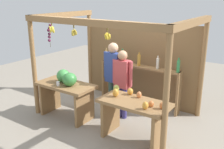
# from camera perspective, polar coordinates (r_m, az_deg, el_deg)

# --- Properties ---
(ground_plane) EXTENTS (12.00, 12.00, 0.00)m
(ground_plane) POSITION_cam_1_polar(r_m,az_deg,el_deg) (6.00, 1.05, -8.63)
(ground_plane) COLOR gray
(ground_plane) RESTS_ON ground
(market_stall) EXTENTS (3.20, 2.04, 2.20)m
(market_stall) POSITION_cam_1_polar(r_m,az_deg,el_deg) (5.92, 3.38, 4.32)
(market_stall) COLOR olive
(market_stall) RESTS_ON ground
(fruit_counter_left) EXTENTS (1.29, 0.64, 1.05)m
(fruit_counter_left) POSITION_cam_1_polar(r_m,az_deg,el_deg) (5.71, -10.00, -2.98)
(fruit_counter_left) COLOR olive
(fruit_counter_left) RESTS_ON ground
(fruit_counter_right) EXTENTS (1.29, 0.64, 0.93)m
(fruit_counter_right) POSITION_cam_1_polar(r_m,az_deg,el_deg) (4.81, 4.79, -7.97)
(fruit_counter_right) COLOR olive
(fruit_counter_right) RESTS_ON ground
(bottle_shelf_unit) EXTENTS (2.05, 0.22, 1.36)m
(bottle_shelf_unit) POSITION_cam_1_polar(r_m,az_deg,el_deg) (6.22, 5.89, 0.05)
(bottle_shelf_unit) COLOR olive
(bottle_shelf_unit) RESTS_ON ground
(vendor_man) EXTENTS (0.48, 0.22, 1.63)m
(vendor_man) POSITION_cam_1_polar(r_m,az_deg,el_deg) (5.70, 0.26, 0.53)
(vendor_man) COLOR #39574F
(vendor_man) RESTS_ON ground
(vendor_woman) EXTENTS (0.48, 0.20, 1.51)m
(vendor_woman) POSITION_cam_1_polar(r_m,az_deg,el_deg) (5.52, 2.27, -0.96)
(vendor_woman) COLOR navy
(vendor_woman) RESTS_ON ground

